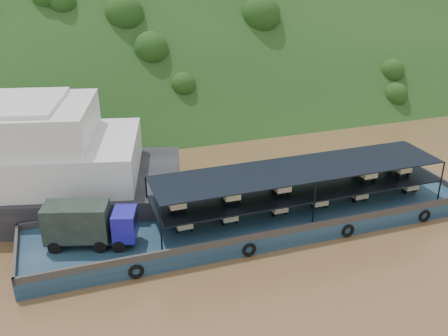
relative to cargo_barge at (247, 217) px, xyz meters
name	(u,v)px	position (x,y,z in m)	size (l,w,h in m)	color
ground	(259,214)	(1.79, 1.93, -1.07)	(160.00, 160.00, 0.00)	brown
hillside	(163,99)	(1.79, 37.93, -1.07)	(140.00, 28.00, 28.00)	#143312
cargo_barge	(247,217)	(0.00, 0.00, 0.00)	(35.00, 7.18, 4.54)	#122840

